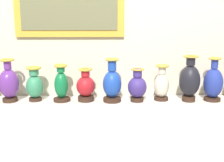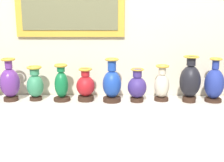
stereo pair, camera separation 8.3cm
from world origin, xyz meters
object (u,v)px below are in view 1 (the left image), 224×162
(vase_violet, at_px, (9,83))
(vase_jade, at_px, (35,85))
(vase_cobalt, at_px, (213,83))
(vase_ivory, at_px, (162,85))
(vase_sapphire, at_px, (112,84))
(vase_emerald, at_px, (61,85))
(vase_onyx, at_px, (190,80))
(vase_crimson, at_px, (86,86))
(vase_indigo, at_px, (137,87))

(vase_violet, bearing_deg, vase_jade, 5.67)
(vase_jade, relative_size, vase_cobalt, 0.79)
(vase_jade, distance_m, vase_ivory, 1.13)
(vase_sapphire, distance_m, vase_cobalt, 0.90)
(vase_emerald, distance_m, vase_onyx, 1.13)
(vase_crimson, distance_m, vase_indigo, 0.46)
(vase_jade, bearing_deg, vase_emerald, -3.67)
(vase_jade, relative_size, vase_indigo, 1.05)
(vase_ivory, height_order, vase_cobalt, vase_cobalt)
(vase_violet, relative_size, vase_crimson, 1.29)
(vase_sapphire, relative_size, vase_indigo, 1.30)
(vase_sapphire, bearing_deg, vase_jade, 177.15)
(vase_crimson, bearing_deg, vase_ivory, 1.34)
(vase_jade, distance_m, vase_indigo, 0.91)
(vase_ivory, distance_m, vase_onyx, 0.25)
(vase_cobalt, bearing_deg, vase_crimson, 179.49)
(vase_onyx, bearing_deg, vase_cobalt, 3.28)
(vase_ivory, distance_m, vase_cobalt, 0.46)
(vase_ivory, relative_size, vase_cobalt, 0.83)
(vase_sapphire, relative_size, vase_ivory, 1.20)
(vase_onyx, bearing_deg, vase_jade, 178.60)
(vase_onyx, relative_size, vase_cobalt, 1.05)
(vase_emerald, distance_m, vase_indigo, 0.67)
(vase_cobalt, bearing_deg, vase_sapphire, -179.16)
(vase_sapphire, height_order, vase_cobalt, vase_cobalt)
(vase_jade, bearing_deg, vase_cobalt, -0.76)
(vase_crimson, distance_m, vase_cobalt, 1.14)
(vase_violet, xyz_separation_m, vase_jade, (0.22, 0.02, -0.02))
(vase_crimson, xyz_separation_m, vase_sapphire, (0.24, -0.02, 0.03))
(vase_emerald, xyz_separation_m, vase_ivory, (0.89, 0.02, -0.01))
(vase_jade, bearing_deg, vase_sapphire, -2.85)
(vase_crimson, bearing_deg, vase_jade, 178.61)
(vase_sapphire, distance_m, vase_onyx, 0.68)
(vase_violet, bearing_deg, vase_onyx, -0.42)
(vase_emerald, bearing_deg, vase_sapphire, -2.42)
(vase_jade, height_order, vase_ivory, vase_ivory)
(vase_jade, xyz_separation_m, vase_cobalt, (1.59, -0.02, 0.02))
(vase_crimson, relative_size, vase_sapphire, 0.76)
(vase_violet, xyz_separation_m, vase_cobalt, (1.81, 0.00, -0.00))
(vase_crimson, height_order, vase_onyx, vase_onyx)
(vase_jade, relative_size, vase_sapphire, 0.80)
(vase_violet, xyz_separation_m, vase_indigo, (1.13, -0.01, -0.03))
(vase_indigo, relative_size, vase_onyx, 0.72)
(vase_emerald, relative_size, vase_cobalt, 0.85)
(vase_violet, distance_m, vase_sapphire, 0.91)
(vase_jade, height_order, vase_crimson, vase_jade)
(vase_sapphire, bearing_deg, vase_cobalt, 0.84)
(vase_jade, bearing_deg, vase_onyx, -1.40)
(vase_ivory, xyz_separation_m, vase_cobalt, (0.46, -0.03, 0.02))
(vase_jade, bearing_deg, vase_ivory, 0.25)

